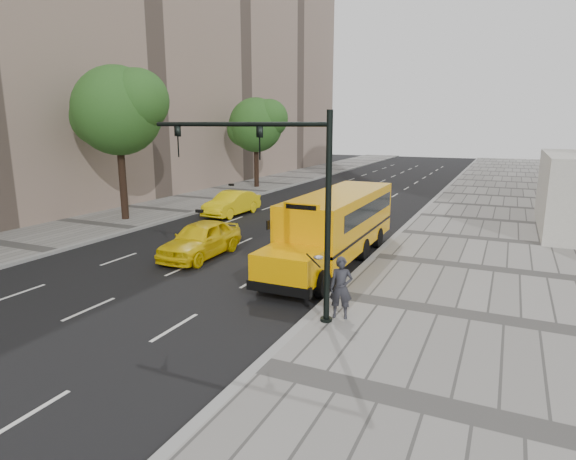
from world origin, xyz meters
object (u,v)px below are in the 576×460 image
at_px(tree_c, 257,125).
at_px(school_bus, 338,221).
at_px(taxi_near, 201,239).
at_px(traffic_signal, 284,190).
at_px(pedestrian, 341,288).
at_px(taxi_far, 232,203).
at_px(tree_b, 119,110).

bearing_deg(tree_c, school_bus, -53.41).
bearing_deg(taxi_near, traffic_signal, -38.19).
relative_size(school_bus, pedestrian, 5.99).
height_order(school_bus, taxi_far, school_bus).
relative_size(tree_b, taxi_far, 1.96).
bearing_deg(pedestrian, taxi_far, 118.98).
distance_m(school_bus, taxi_far, 12.33).
bearing_deg(tree_b, pedestrian, -28.41).
relative_size(pedestrian, traffic_signal, 0.30).
xyz_separation_m(tree_c, school_bus, (14.91, -20.08, -4.15)).
bearing_deg(tree_b, traffic_signal, -32.16).
distance_m(tree_b, taxi_far, 9.01).
bearing_deg(taxi_near, tree_c, 110.54).
bearing_deg(pedestrian, school_bus, 97.24).
height_order(tree_c, pedestrian, tree_c).
bearing_deg(taxi_near, pedestrian, -29.72).
height_order(tree_b, school_bus, tree_b).
height_order(tree_b, taxi_far, tree_b).
xyz_separation_m(school_bus, traffic_signal, (0.69, -7.09, 2.33)).
bearing_deg(traffic_signal, pedestrian, 14.51).
distance_m(tree_b, tree_c, 17.39).
bearing_deg(traffic_signal, school_bus, 95.57).
bearing_deg(tree_c, pedestrian, -57.07).
bearing_deg(taxi_far, pedestrian, -45.47).
xyz_separation_m(tree_b, traffic_signal, (15.59, -9.80, -2.71)).
bearing_deg(taxi_far, traffic_signal, -50.53).
height_order(taxi_far, pedestrian, pedestrian).
xyz_separation_m(pedestrian, traffic_signal, (-1.71, -0.44, 2.98)).
distance_m(taxi_near, traffic_signal, 8.77).
height_order(tree_c, taxi_near, tree_c).
height_order(taxi_near, taxi_far, taxi_near).
xyz_separation_m(taxi_near, taxi_far, (-4.10, 9.48, -0.04)).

